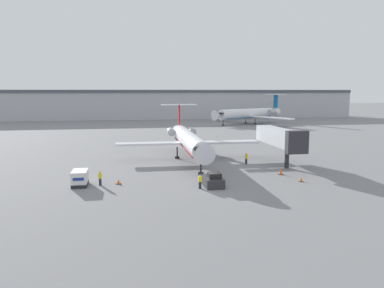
% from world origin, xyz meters
% --- Properties ---
extents(ground_plane, '(600.00, 600.00, 0.00)m').
position_xyz_m(ground_plane, '(0.00, 0.00, 0.00)').
color(ground_plane, slate).
extents(terminal_building, '(180.00, 16.80, 12.41)m').
position_xyz_m(terminal_building, '(0.00, 120.00, 6.23)').
color(terminal_building, '#B2B2B7').
rests_on(terminal_building, ground).
extents(airplane_main, '(25.13, 30.99, 9.16)m').
position_xyz_m(airplane_main, '(0.33, 19.83, 3.50)').
color(airplane_main, silver).
rests_on(airplane_main, ground).
extents(pushback_tug, '(2.25, 3.84, 1.90)m').
position_xyz_m(pushback_tug, '(0.31, 0.71, 0.71)').
color(pushback_tug, '#2D2D33').
rests_on(pushback_tug, ground).
extents(luggage_cart, '(1.88, 3.26, 1.96)m').
position_xyz_m(luggage_cart, '(-16.24, 3.90, 0.98)').
color(luggage_cart, '#232326').
rests_on(luggage_cart, ground).
extents(worker_near_tug, '(0.40, 0.25, 1.77)m').
position_xyz_m(worker_near_tug, '(-1.51, -0.11, 0.93)').
color(worker_near_tug, '#232838').
rests_on(worker_near_tug, ground).
extents(worker_by_wing, '(0.40, 0.25, 1.82)m').
position_xyz_m(worker_by_wing, '(9.03, 14.02, 0.96)').
color(worker_by_wing, '#232838').
rests_on(worker_by_wing, ground).
extents(worker_on_apron, '(0.40, 0.26, 1.85)m').
position_xyz_m(worker_on_apron, '(-13.73, 3.65, 0.98)').
color(worker_on_apron, '#232838').
rests_on(worker_on_apron, ground).
extents(traffic_cone_left, '(0.67, 0.67, 0.61)m').
position_xyz_m(traffic_cone_left, '(-11.45, 3.92, 0.29)').
color(traffic_cone_left, black).
rests_on(traffic_cone_left, ground).
extents(traffic_cone_right, '(0.71, 0.71, 0.81)m').
position_xyz_m(traffic_cone_right, '(11.45, 5.57, 0.39)').
color(traffic_cone_right, black).
rests_on(traffic_cone_right, ground).
extents(traffic_cone_mid, '(0.53, 0.53, 0.65)m').
position_xyz_m(traffic_cone_mid, '(12.41, 1.10, 0.31)').
color(traffic_cone_mid, black).
rests_on(traffic_cone_mid, ground).
extents(airplane_parked_far_left, '(30.93, 36.25, 10.64)m').
position_xyz_m(airplane_parked_far_left, '(33.61, 86.47, 3.68)').
color(airplane_parked_far_left, white).
rests_on(airplane_parked_far_left, ground).
extents(jet_bridge, '(3.20, 14.37, 6.19)m').
position_xyz_m(jet_bridge, '(14.19, 12.70, 4.46)').
color(jet_bridge, '#2D2D33').
rests_on(jet_bridge, ground).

